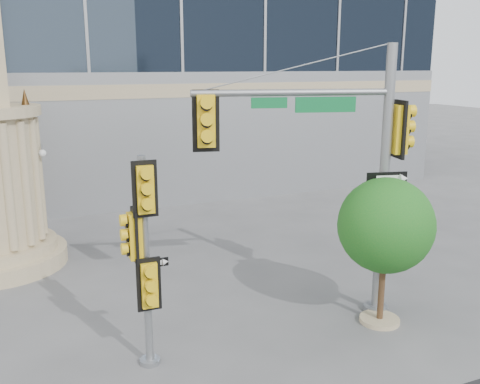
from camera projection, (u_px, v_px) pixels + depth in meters
name	position (u px, v px, depth m)	size (l,w,h in m)	color
ground	(297.00, 364.00, 11.57)	(120.00, 120.00, 0.00)	#545456
main_signal_pole	(338.00, 153.00, 12.94)	(5.19, 1.74, 6.82)	slate
secondary_signal_pole	(144.00, 248.00, 10.86)	(0.78, 0.59, 4.57)	slate
street_tree	(387.00, 229.00, 12.93)	(2.38, 2.32, 3.71)	tan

